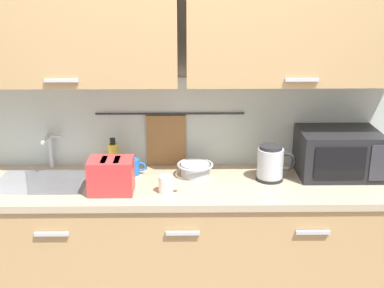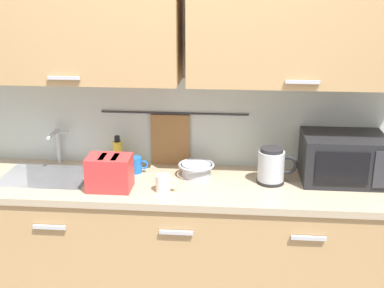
{
  "view_description": "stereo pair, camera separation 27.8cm",
  "coord_description": "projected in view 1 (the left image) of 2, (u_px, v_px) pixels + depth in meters",
  "views": [
    {
      "loc": [
        0.02,
        -2.42,
        2.03
      ],
      "look_at": [
        0.05,
        0.33,
        1.12
      ],
      "focal_mm": 47.98,
      "sensor_mm": 36.0,
      "label": 1
    },
    {
      "loc": [
        0.29,
        -2.41,
        2.03
      ],
      "look_at": [
        0.05,
        0.33,
        1.12
      ],
      "focal_mm": 47.98,
      "sensor_mm": 36.0,
      "label": 2
    }
  ],
  "objects": [
    {
      "name": "electric_kettle",
      "position": [
        271.0,
        163.0,
        2.94
      ],
      "size": [
        0.23,
        0.16,
        0.21
      ],
      "color": "black",
      "rests_on": "counter_unit"
    },
    {
      "name": "mug_near_sink",
      "position": [
        133.0,
        167.0,
        3.03
      ],
      "size": [
        0.12,
        0.08,
        0.09
      ],
      "color": "blue",
      "rests_on": "counter_unit"
    },
    {
      "name": "dish_soap_bottle",
      "position": [
        113.0,
        156.0,
        3.11
      ],
      "size": [
        0.06,
        0.06,
        0.2
      ],
      "color": "yellow",
      "rests_on": "counter_unit"
    },
    {
      "name": "mug_by_kettle",
      "position": [
        166.0,
        184.0,
        2.78
      ],
      "size": [
        0.12,
        0.08,
        0.09
      ],
      "color": "silver",
      "rests_on": "counter_unit"
    },
    {
      "name": "microwave",
      "position": [
        338.0,
        153.0,
        3.01
      ],
      "size": [
        0.46,
        0.35,
        0.27
      ],
      "color": "black",
      "rests_on": "counter_unit"
    },
    {
      "name": "counter_unit",
      "position": [
        181.0,
        250.0,
        3.08
      ],
      "size": [
        2.53,
        0.64,
        0.9
      ],
      "color": "tan",
      "rests_on": "ground"
    },
    {
      "name": "back_wall_assembly",
      "position": [
        182.0,
        67.0,
        2.96
      ],
      "size": [
        3.7,
        0.41,
        2.5
      ],
      "color": "silver",
      "rests_on": "ground"
    },
    {
      "name": "toaster",
      "position": [
        111.0,
        176.0,
        2.77
      ],
      "size": [
        0.26,
        0.17,
        0.19
      ],
      "color": "red",
      "rests_on": "counter_unit"
    },
    {
      "name": "mixing_bowl",
      "position": [
        195.0,
        169.0,
        3.02
      ],
      "size": [
        0.21,
        0.21,
        0.08
      ],
      "color": "#A5ADB7",
      "rests_on": "counter_unit"
    },
    {
      "name": "sink_faucet",
      "position": [
        50.0,
        146.0,
        3.1
      ],
      "size": [
        0.09,
        0.17,
        0.22
      ],
      "color": "#B2B5BA",
      "rests_on": "counter_unit"
    }
  ]
}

